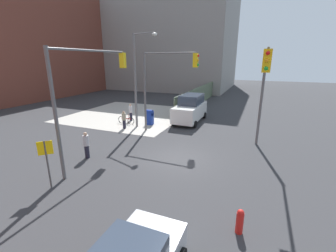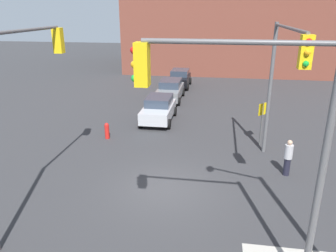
% 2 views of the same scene
% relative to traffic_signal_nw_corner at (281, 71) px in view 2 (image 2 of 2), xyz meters
% --- Properties ---
extents(ground_plane, '(120.00, 120.00, 0.00)m').
position_rel_traffic_signal_nw_corner_xyz_m(ground_plane, '(2.05, -4.50, -4.68)').
color(ground_plane, '#333335').
extents(traffic_signal_nw_corner, '(6.32, 0.36, 6.50)m').
position_rel_traffic_signal_nw_corner_xyz_m(traffic_signal_nw_corner, '(0.00, 0.00, 0.00)').
color(traffic_signal_nw_corner, '#59595B').
rests_on(traffic_signal_nw_corner, ground).
extents(traffic_signal_se_corner, '(5.78, 0.36, 6.50)m').
position_rel_traffic_signal_nw_corner_xyz_m(traffic_signal_se_corner, '(4.34, -9.00, -0.03)').
color(traffic_signal_se_corner, '#59595B').
rests_on(traffic_signal_se_corner, ground).
extents(traffic_signal_ne_corner, '(0.36, 4.62, 6.50)m').
position_rel_traffic_signal_nw_corner_xyz_m(traffic_signal_ne_corner, '(6.55, -1.73, -0.10)').
color(traffic_signal_ne_corner, '#59595B').
rests_on(traffic_signal_ne_corner, ground).
extents(warning_sign_two_way, '(0.48, 0.48, 2.40)m').
position_rel_traffic_signal_nw_corner_xyz_m(warning_sign_two_way, '(-3.35, -0.11, -3.04)').
color(warning_sign_two_way, '#4C4C4C').
rests_on(warning_sign_two_way, ground).
extents(fire_hydrant, '(0.26, 0.26, 0.94)m').
position_rel_traffic_signal_nw_corner_xyz_m(fire_hydrant, '(-2.95, -8.70, -4.19)').
color(fire_hydrant, red).
rests_on(fire_hydrant, ground).
extents(sedan_silver, '(4.01, 2.02, 1.62)m').
position_rel_traffic_signal_nw_corner_xyz_m(sedan_silver, '(-6.50, -6.34, -3.84)').
color(sedan_silver, '#B7BABF').
rests_on(sedan_silver, ground).
extents(coupe_black, '(3.91, 2.02, 1.62)m').
position_rel_traffic_signal_nw_corner_xyz_m(coupe_black, '(-16.86, -6.21, -3.84)').
color(coupe_black, black).
rests_on(coupe_black, ground).
extents(coupe_gray, '(4.37, 2.02, 1.62)m').
position_rel_traffic_signal_nw_corner_xyz_m(coupe_gray, '(-11.97, -6.38, -3.84)').
color(coupe_gray, slate).
rests_on(coupe_gray, ground).
extents(pedestrian_waiting, '(0.36, 0.36, 1.68)m').
position_rel_traffic_signal_nw_corner_xyz_m(pedestrian_waiting, '(0.05, 0.70, -3.81)').
color(pedestrian_waiting, '#B2B2B7').
rests_on(pedestrian_waiting, ground).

